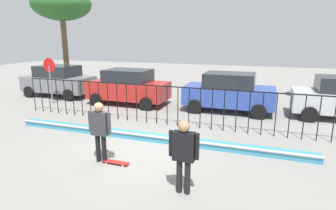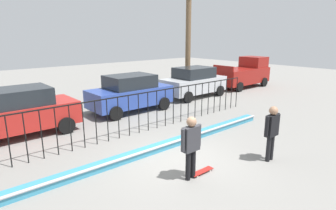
{
  "view_description": "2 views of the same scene",
  "coord_description": "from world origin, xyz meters",
  "views": [
    {
      "loc": [
        3.75,
        -7.41,
        3.55
      ],
      "look_at": [
        0.59,
        1.48,
        1.26
      ],
      "focal_mm": 29.67,
      "sensor_mm": 36.0,
      "label": 1
    },
    {
      "loc": [
        -5.68,
        -5.88,
        3.88
      ],
      "look_at": [
        0.72,
        1.53,
        1.42
      ],
      "focal_mm": 29.88,
      "sensor_mm": 36.0,
      "label": 2
    }
  ],
  "objects": [
    {
      "name": "bowl_coping_ledge",
      "position": [
        0.0,
        1.13,
        0.12
      ],
      "size": [
        11.0,
        0.4,
        0.27
      ],
      "color": "teal",
      "rests_on": "ground"
    },
    {
      "name": "parked_car_silver",
      "position": [
        7.11,
        6.41,
        0.97
      ],
      "size": [
        4.3,
        2.12,
        1.9
      ],
      "rotation": [
        0.0,
        0.0,
        -0.02
      ],
      "color": "#B7BABF",
      "rests_on": "ground"
    },
    {
      "name": "pickup_truck",
      "position": [
        12.57,
        6.4,
        1.04
      ],
      "size": [
        4.7,
        2.12,
        2.24
      ],
      "rotation": [
        0.0,
        0.0,
        0.06
      ],
      "color": "maroon",
      "rests_on": "ground"
    },
    {
      "name": "camera_operator",
      "position": [
        2.13,
        -1.76,
        1.06
      ],
      "size": [
        0.72,
        0.27,
        1.77
      ],
      "rotation": [
        0.0,
        0.0,
        2.38
      ],
      "color": "black",
      "rests_on": "ground"
    },
    {
      "name": "parked_car_red",
      "position": [
        -3.24,
        5.86,
        0.97
      ],
      "size": [
        4.3,
        2.12,
        1.9
      ],
      "rotation": [
        0.0,
        0.0,
        -0.04
      ],
      "color": "#B2231E",
      "rests_on": "ground"
    },
    {
      "name": "perimeter_fence",
      "position": [
        -0.0,
        3.04,
        1.03
      ],
      "size": [
        14.04,
        0.04,
        1.65
      ],
      "color": "black",
      "rests_on": "ground"
    },
    {
      "name": "parked_car_blue",
      "position": [
        2.1,
        6.13,
        0.97
      ],
      "size": [
        4.3,
        2.12,
        1.9
      ],
      "rotation": [
        0.0,
        0.0,
        -0.03
      ],
      "color": "#2D479E",
      "rests_on": "ground"
    },
    {
      "name": "ground_plane",
      "position": [
        0.0,
        0.0,
        0.0
      ],
      "size": [
        60.0,
        60.0,
        0.0
      ],
      "primitive_type": "plane",
      "color": "gray"
    },
    {
      "name": "skateboarder",
      "position": [
        -0.61,
        -0.96,
        1.07
      ],
      "size": [
        0.72,
        0.27,
        1.79
      ],
      "rotation": [
        0.0,
        0.0,
        0.44
      ],
      "color": "black",
      "rests_on": "ground"
    },
    {
      "name": "skateboard",
      "position": [
        -0.14,
        -0.96,
        0.06
      ],
      "size": [
        0.8,
        0.2,
        0.07
      ],
      "rotation": [
        0.0,
        0.0,
        0.05
      ],
      "color": "#A51E19",
      "rests_on": "ground"
    }
  ]
}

